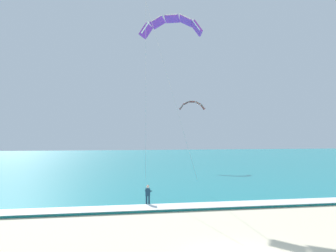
% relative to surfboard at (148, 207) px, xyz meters
% --- Properties ---
extents(sea, '(200.00, 120.00, 0.20)m').
position_rel_surfboard_xyz_m(sea, '(2.09, 57.69, 0.07)').
color(sea, teal).
rests_on(sea, ground).
extents(surf_foam, '(200.00, 2.39, 0.04)m').
position_rel_surfboard_xyz_m(surf_foam, '(2.09, -1.31, 0.19)').
color(surf_foam, white).
rests_on(surf_foam, sea).
extents(surfboard, '(0.89, 1.47, 0.09)m').
position_rel_surfboard_xyz_m(surfboard, '(0.00, 0.00, 0.00)').
color(surfboard, '#239EC6').
rests_on(surfboard, ground).
extents(kitesurfer, '(0.64, 0.63, 1.69)m').
position_rel_surfboard_xyz_m(kitesurfer, '(0.01, 0.02, 0.91)').
color(kitesurfer, '#143347').
rests_on(kitesurfer, ground).
extents(kite_primary, '(6.71, 9.65, 16.45)m').
position_rel_surfboard_xyz_m(kite_primary, '(3.76, 8.46, 16.60)').
color(kite_primary, purple).
extents(kite_distant, '(4.29, 1.62, 1.55)m').
position_rel_surfboard_xyz_m(kite_distant, '(12.91, 33.64, 10.65)').
color(kite_distant, red).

